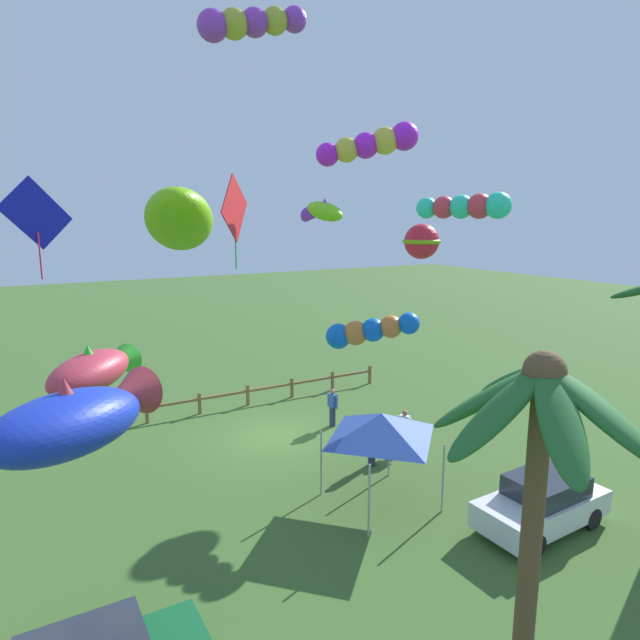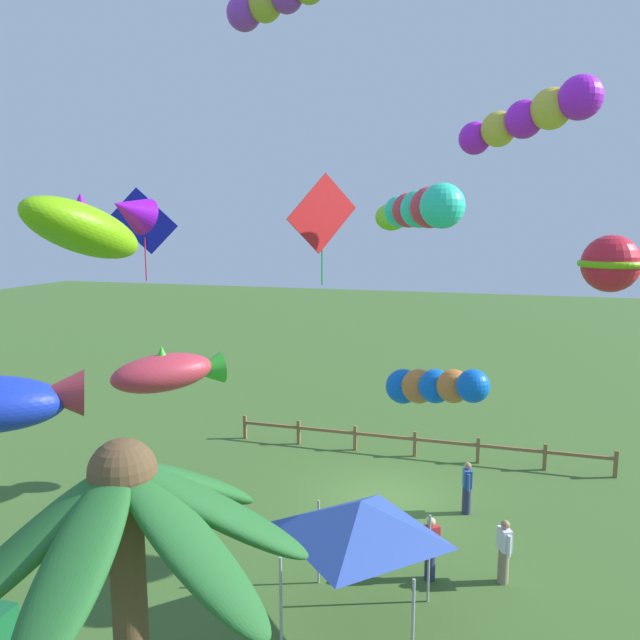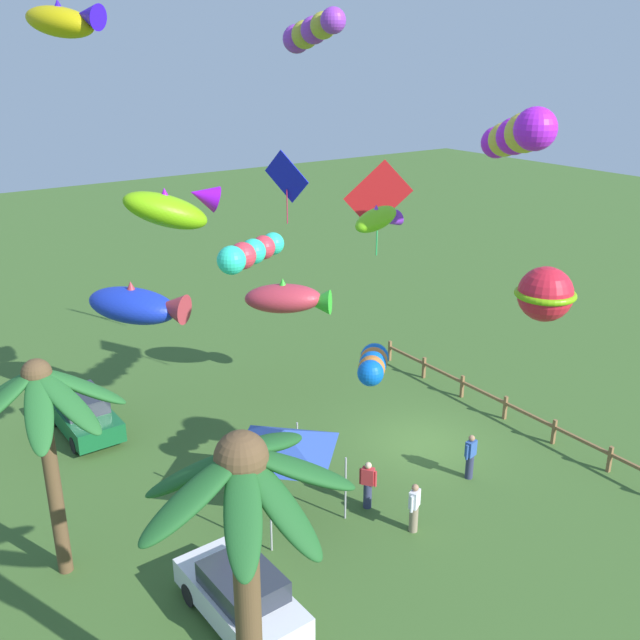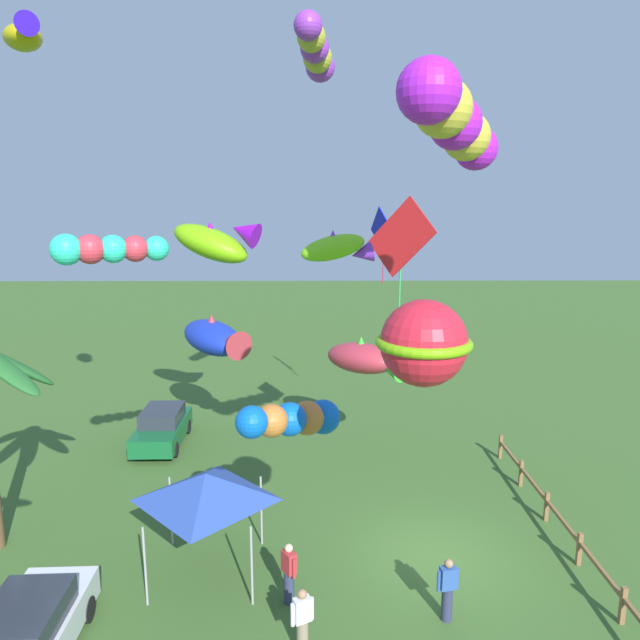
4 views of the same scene
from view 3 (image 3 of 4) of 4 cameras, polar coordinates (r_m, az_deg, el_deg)
name	(u,v)px [view 3 (image 3 of 4)]	position (r m, az deg, el deg)	size (l,w,h in m)	color
ground_plane	(422,444)	(26.55, 8.07, -9.68)	(120.00, 120.00, 0.00)	#3D6028
palm_tree_0	(43,410)	(19.32, -21.04, -6.63)	(4.01, 4.24, 6.26)	brown
palm_tree_1	(245,526)	(13.06, -5.98, -15.93)	(3.70, 4.09, 7.38)	brown
rail_fence	(505,405)	(28.57, 14.45, -6.53)	(13.71, 0.12, 0.95)	brown
parked_car_0	(83,414)	(28.09, -18.20, -7.05)	(3.92, 1.78, 1.51)	#145B2D
parked_car_1	(241,595)	(19.02, -6.26, -20.79)	(3.96, 1.85, 1.51)	silver
spectator_0	(368,484)	(22.68, 3.80, -12.85)	(0.46, 0.41, 1.59)	#2D3351
spectator_1	(414,507)	(21.83, 7.45, -14.48)	(0.37, 0.50, 1.59)	gray
spectator_2	(470,456)	(24.51, 11.80, -10.50)	(0.30, 0.54, 1.59)	#2D3351
festival_tent	(284,441)	(21.57, -2.84, -9.56)	(2.86, 2.86, 2.85)	#9E9EA3
kite_fish_0	(288,298)	(28.82, -2.55, 1.71)	(3.41, 3.43, 1.49)	#C03242
kite_diamond_1	(287,178)	(29.02, -2.66, 11.18)	(1.97, 0.82, 2.93)	#151CC3
kite_tube_2	(312,31)	(22.51, -0.67, 21.86)	(3.11, 1.11, 1.22)	purple
kite_fish_3	(138,305)	(27.01, -14.20, 1.14)	(3.98, 3.54, 1.66)	#172FBB
kite_ball_4	(545,294)	(18.86, 17.39, 1.97)	(2.01, 2.01, 1.39)	red
kite_tube_5	(517,135)	(19.91, 15.32, 13.91)	(3.46, 2.45, 1.63)	#B41CE2
kite_fish_6	(64,21)	(18.45, -19.61, 21.41)	(2.17, 1.76, 0.94)	#B8A50B
kite_tube_7	(251,253)	(17.28, -5.52, 5.33)	(1.51, 2.27, 0.67)	#29DFB3
kite_fish_8	(171,208)	(24.07, -11.68, 8.67)	(2.21, 3.49, 1.91)	#71BC0F
kite_fish_9	(378,219)	(21.21, 4.64, 7.97)	(1.07, 1.94, 0.91)	#77D818
kite_tube_10	(373,364)	(20.94, 4.21, -3.47)	(2.53, 2.37, 1.34)	blue
kite_diamond_11	(378,196)	(24.12, 4.61, 9.73)	(1.58, 1.72, 3.20)	red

